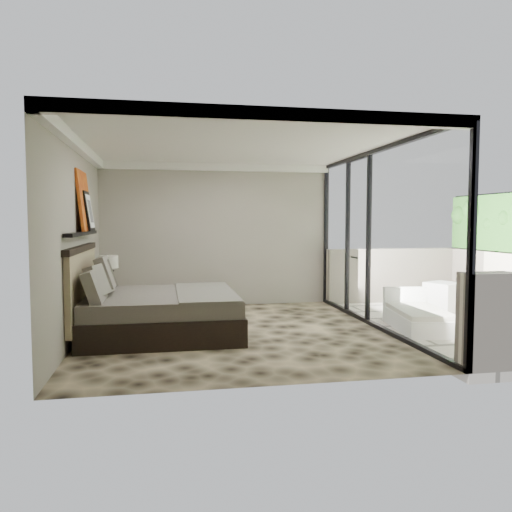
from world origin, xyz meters
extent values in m
plane|color=black|center=(0.00, 0.00, 0.00)|extent=(5.00, 5.00, 0.00)
cube|color=silver|center=(0.00, 0.00, 2.79)|extent=(4.50, 5.00, 0.02)
cube|color=gray|center=(0.00, 2.49, 1.40)|extent=(4.50, 0.02, 2.80)
cube|color=gray|center=(-2.24, 0.00, 1.40)|extent=(0.02, 5.00, 2.80)
cube|color=white|center=(2.25, 0.00, 1.40)|extent=(0.08, 5.00, 2.80)
cube|color=beige|center=(3.75, 0.00, -0.06)|extent=(3.00, 5.00, 0.12)
cube|color=black|center=(-2.18, 0.10, 1.50)|extent=(0.12, 2.20, 0.05)
cube|color=black|center=(-1.06, 0.08, 0.19)|extent=(2.21, 2.11, 0.38)
cube|color=#544D46|center=(-1.06, 0.08, 0.49)|extent=(2.15, 2.05, 0.23)
cube|color=#45433B|center=(-0.43, 0.08, 0.62)|extent=(0.84, 2.09, 0.03)
cube|color=#826E53|center=(-2.20, 0.08, 0.74)|extent=(0.08, 2.21, 1.05)
cube|color=black|center=(-2.00, 1.44, 0.26)|extent=(0.59, 0.59, 0.52)
cone|color=black|center=(-1.96, 1.44, 0.60)|extent=(0.18, 0.18, 0.16)
cone|color=black|center=(-1.96, 1.44, 0.76)|extent=(0.18, 0.18, 0.16)
cylinder|color=beige|center=(-1.96, 1.44, 0.98)|extent=(0.31, 0.31, 0.21)
cube|color=red|center=(-2.19, 0.45, 1.97)|extent=(0.13, 0.90, 0.90)
cube|color=black|center=(-2.14, 0.51, 1.82)|extent=(0.11, 0.50, 0.60)
cube|color=silver|center=(4.05, 1.02, 0.27)|extent=(0.72, 0.72, 0.54)
cube|color=white|center=(2.85, -0.29, 0.13)|extent=(0.94, 1.54, 0.25)
cube|color=beige|center=(2.85, -0.29, 0.29)|extent=(0.89, 1.45, 0.07)
cube|color=white|center=(2.95, 0.38, 0.41)|extent=(0.73, 0.22, 0.32)
camera|label=1|loc=(-1.03, -7.35, 1.68)|focal=35.00mm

